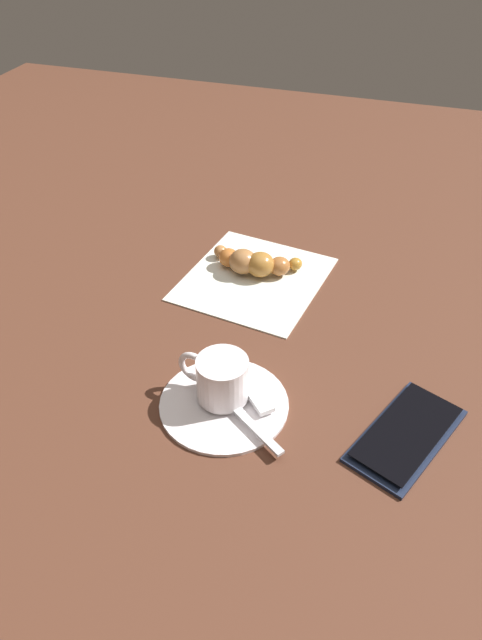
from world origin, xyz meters
TOP-DOWN VIEW (x-y plane):
  - ground_plane at (0.00, 0.00)m, footprint 1.80×1.80m
  - saucer at (0.13, 0.03)m, footprint 0.14×0.14m
  - espresso_cup at (0.12, 0.03)m, footprint 0.06×0.08m
  - teaspoon at (0.13, 0.04)m, footprint 0.08×0.11m
  - sugar_packet at (0.11, 0.06)m, footprint 0.06×0.06m
  - napkin at (-0.11, -0.01)m, footprint 0.22×0.21m
  - croissant at (-0.12, -0.01)m, footprint 0.06×0.14m
  - cell_phone at (0.11, 0.22)m, footprint 0.16×0.12m

SIDE VIEW (x-z plane):
  - ground_plane at x=0.00m, z-range 0.00..0.00m
  - napkin at x=-0.11m, z-range 0.00..0.00m
  - saucer at x=0.13m, z-range 0.00..0.01m
  - cell_phone at x=0.11m, z-range 0.00..0.01m
  - teaspoon at x=0.13m, z-range 0.01..0.02m
  - sugar_packet at x=0.11m, z-range 0.01..0.01m
  - croissant at x=-0.12m, z-range 0.00..0.04m
  - espresso_cup at x=0.12m, z-range 0.01..0.06m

